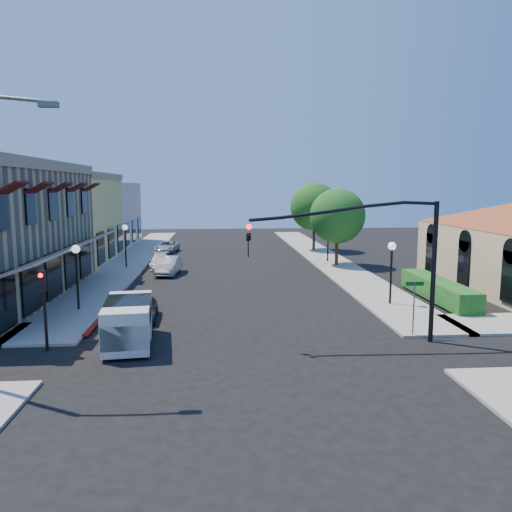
{
  "coord_description": "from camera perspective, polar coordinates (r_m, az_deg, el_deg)",
  "views": [
    {
      "loc": [
        -1.04,
        -18.57,
        6.61
      ],
      "look_at": [
        1.14,
        10.0,
        2.6
      ],
      "focal_mm": 35.0,
      "sensor_mm": 36.0,
      "label": 1
    }
  ],
  "objects": [
    {
      "name": "lamppost_right_far",
      "position": [
        43.79,
        8.25,
        2.81
      ],
      "size": [
        0.44,
        0.44,
        3.57
      ],
      "color": "black",
      "rests_on": "ground"
    },
    {
      "name": "sidewalk_right",
      "position": [
        47.06,
        7.69,
        -0.11
      ],
      "size": [
        3.5,
        50.0,
        0.12
      ],
      "primitive_type": "cube",
      "color": "gray",
      "rests_on": "ground"
    },
    {
      "name": "signal_mast_arm",
      "position": [
        21.36,
        14.5,
        0.94
      ],
      "size": [
        8.01,
        0.39,
        6.0
      ],
      "color": "black",
      "rests_on": "ground"
    },
    {
      "name": "lamppost_left_far",
      "position": [
        41.43,
        -14.73,
        2.34
      ],
      "size": [
        0.44,
        0.44,
        3.57
      ],
      "color": "black",
      "rests_on": "ground"
    },
    {
      "name": "hedge",
      "position": [
        31.08,
        20.03,
        -4.8
      ],
      "size": [
        1.4,
        8.0,
        1.1
      ],
      "primitive_type": "cube",
      "color": "#1A5016",
      "rests_on": "ground"
    },
    {
      "name": "parked_car_a",
      "position": [
        25.58,
        -12.76,
        -5.9
      ],
      "size": [
        1.52,
        3.4,
        1.13
      ],
      "primitive_type": "imported",
      "rotation": [
        0.0,
        0.0,
        0.06
      ],
      "color": "black",
      "rests_on": "ground"
    },
    {
      "name": "lamppost_left_near",
      "position": [
        27.87,
        -19.85,
        -0.5
      ],
      "size": [
        0.44,
        0.44,
        3.57
      ],
      "color": "black",
      "rests_on": "ground"
    },
    {
      "name": "street_name_sign",
      "position": [
        22.98,
        17.62,
        -4.75
      ],
      "size": [
        0.8,
        0.06,
        2.5
      ],
      "color": "#595B5E",
      "rests_on": "ground"
    },
    {
      "name": "street_tree_a",
      "position": [
        41.81,
        9.29,
        4.55
      ],
      "size": [
        4.56,
        4.56,
        6.48
      ],
      "color": "black",
      "rests_on": "ground"
    },
    {
      "name": "yellow_stucco_building",
      "position": [
        46.94,
        -22.35,
        3.94
      ],
      "size": [
        10.0,
        12.0,
        7.6
      ],
      "primitive_type": "cube",
      "color": "#E8CB68",
      "rests_on": "ground"
    },
    {
      "name": "curb_red_strip",
      "position": [
        28.0,
        -16.41,
        -6.02
      ],
      "size": [
        0.25,
        10.0,
        0.06
      ],
      "primitive_type": "cube",
      "color": "maroon",
      "rests_on": "ground"
    },
    {
      "name": "parked_car_c",
      "position": [
        41.2,
        -10.87,
        -0.6
      ],
      "size": [
        1.91,
        4.06,
        1.15
      ],
      "primitive_type": "imported",
      "rotation": [
        0.0,
        0.0,
        0.08
      ],
      "color": "silver",
      "rests_on": "ground"
    },
    {
      "name": "sidewalk_left",
      "position": [
        46.68,
        -13.82,
        -0.33
      ],
      "size": [
        3.5,
        50.0,
        0.12
      ],
      "primitive_type": "cube",
      "color": "gray",
      "rests_on": "ground"
    },
    {
      "name": "street_tree_b",
      "position": [
        51.56,
        6.68,
        5.62
      ],
      "size": [
        4.94,
        4.94,
        7.02
      ],
      "color": "black",
      "rests_on": "ground"
    },
    {
      "name": "pink_stucco_building",
      "position": [
        58.47,
        -18.73,
        4.5
      ],
      "size": [
        10.0,
        12.0,
        7.0
      ],
      "primitive_type": "cube",
      "color": "beige",
      "rests_on": "ground"
    },
    {
      "name": "secondary_signal",
      "position": [
        21.58,
        -23.14,
        -4.15
      ],
      "size": [
        0.28,
        0.42,
        3.32
      ],
      "color": "black",
      "rests_on": "ground"
    },
    {
      "name": "ground",
      "position": [
        19.73,
        -1.12,
        -11.6
      ],
      "size": [
        120.0,
        120.0,
        0.0
      ],
      "primitive_type": "plane",
      "color": "black",
      "rests_on": "ground"
    },
    {
      "name": "parked_car_b",
      "position": [
        38.22,
        -9.95,
        -1.1
      ],
      "size": [
        1.94,
        4.2,
        1.33
      ],
      "primitive_type": "imported",
      "rotation": [
        0.0,
        0.0,
        -0.13
      ],
      "color": "#B3B6B8",
      "rests_on": "ground"
    },
    {
      "name": "parked_car_d",
      "position": [
        51.19,
        -10.11,
        1.06
      ],
      "size": [
        2.35,
        4.26,
        1.13
      ],
      "primitive_type": "imported",
      "rotation": [
        0.0,
        0.0,
        -0.12
      ],
      "color": "#B2B4B8",
      "rests_on": "ground"
    },
    {
      "name": "lamppost_right_near",
      "position": [
        28.49,
        15.24,
        -0.13
      ],
      "size": [
        0.44,
        0.44,
        3.57
      ],
      "color": "black",
      "rests_on": "ground"
    },
    {
      "name": "white_van",
      "position": [
        21.59,
        -14.41,
        -7.11
      ],
      "size": [
        2.26,
        4.41,
        1.88
      ],
      "color": "beige",
      "rests_on": "ground"
    }
  ]
}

